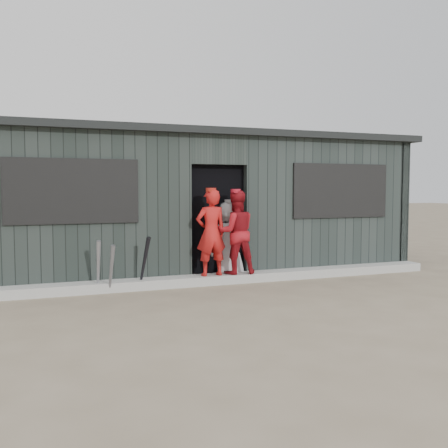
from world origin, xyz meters
name	(u,v)px	position (x,y,z in m)	size (l,w,h in m)	color
ground	(271,307)	(0.00, 0.00, 0.00)	(80.00, 80.00, 0.00)	#72644F
curb	(224,279)	(0.00, 1.82, 0.07)	(8.00, 0.36, 0.15)	#9B9C97
bat_left	(98,267)	(-2.07, 1.67, 0.41)	(0.07, 0.07, 0.84)	gray
bat_mid	(111,269)	(-1.90, 1.57, 0.38)	(0.07, 0.07, 0.77)	slate
bat_right	(144,263)	(-1.37, 1.71, 0.43)	(0.07, 0.07, 0.87)	black
player_red_left	(211,233)	(-0.24, 1.78, 0.86)	(0.52, 0.34, 1.43)	red
player_red_right	(236,232)	(0.21, 1.81, 0.85)	(0.68, 0.53, 1.41)	maroon
player_grey_back	(229,241)	(0.20, 2.07, 0.69)	(0.67, 0.44, 1.38)	#B2B2B2
dugout	(194,204)	(0.00, 3.50, 1.29)	(8.30, 3.30, 2.62)	black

